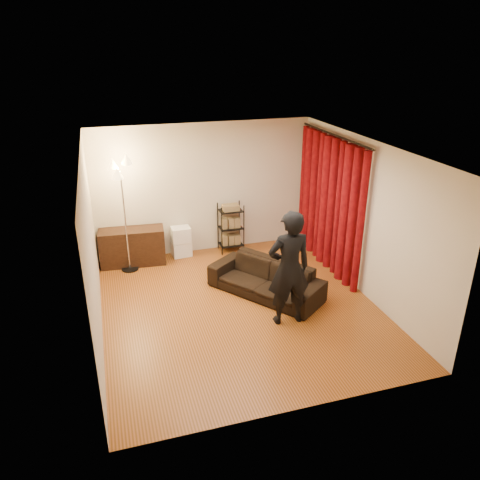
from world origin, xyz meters
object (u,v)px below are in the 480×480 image
object	(u,v)px
floor_lamp	(125,217)
media_cabinet	(133,247)
storage_boxes	(181,242)
person	(289,268)
wire_shelf	(231,228)
sofa	(266,279)

from	to	relation	value
floor_lamp	media_cabinet	bearing A→B (deg)	68.37
media_cabinet	floor_lamp	xyz separation A→B (m)	(-0.10, -0.25, 0.74)
storage_boxes	person	bearing A→B (deg)	-68.23
media_cabinet	wire_shelf	bearing A→B (deg)	6.15
sofa	wire_shelf	world-z (taller)	wire_shelf
media_cabinet	storage_boxes	size ratio (longest dim) A/B	1.97
person	storage_boxes	distance (m)	3.22
media_cabinet	storage_boxes	bearing A→B (deg)	9.64
person	media_cabinet	size ratio (longest dim) A/B	1.49
person	storage_boxes	xyz separation A→B (m)	(-1.17, 2.93, -0.62)
floor_lamp	person	bearing A→B (deg)	-48.87
sofa	media_cabinet	xyz separation A→B (m)	(-2.13, 1.93, 0.07)
storage_boxes	media_cabinet	bearing A→B (deg)	-175.12
sofa	media_cabinet	size ratio (longest dim) A/B	1.61
wire_shelf	storage_boxes	bearing A→B (deg)	-169.63
sofa	wire_shelf	distance (m)	2.00
storage_boxes	floor_lamp	distance (m)	1.39
person	wire_shelf	xyz separation A→B (m)	(-0.11, 2.90, -0.42)
person	floor_lamp	distance (m)	3.45
wire_shelf	floor_lamp	bearing A→B (deg)	-159.76
sofa	person	size ratio (longest dim) A/B	1.08
storage_boxes	wire_shelf	distance (m)	1.08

